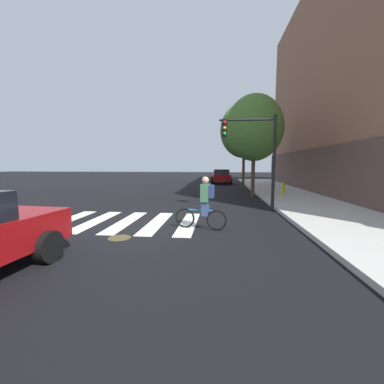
{
  "coord_description": "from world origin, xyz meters",
  "views": [
    {
      "loc": [
        2.91,
        -8.42,
        2.06
      ],
      "look_at": [
        1.97,
        0.4,
        1.07
      ],
      "focal_mm": 23.05,
      "sensor_mm": 36.0,
      "label": 1
    }
  ],
  "objects_px": {
    "sedan_mid": "(221,176)",
    "traffic_light_near": "(255,146)",
    "manhole_cover": "(119,238)",
    "street_tree_mid": "(244,130)",
    "street_tree_near": "(254,128)",
    "cyclist": "(204,203)",
    "fire_hydrant": "(283,188)"
  },
  "relations": [
    {
      "from": "sedan_mid",
      "to": "cyclist",
      "type": "xyz_separation_m",
      "value": [
        -0.71,
        -19.64,
        0.04
      ]
    },
    {
      "from": "sedan_mid",
      "to": "traffic_light_near",
      "type": "relative_size",
      "value": 1.09
    },
    {
      "from": "traffic_light_near",
      "to": "street_tree_near",
      "type": "height_order",
      "value": "street_tree_near"
    },
    {
      "from": "street_tree_mid",
      "to": "traffic_light_near",
      "type": "bearing_deg",
      "value": -93.22
    },
    {
      "from": "traffic_light_near",
      "to": "street_tree_mid",
      "type": "xyz_separation_m",
      "value": [
        0.63,
        11.22,
        2.18
      ]
    },
    {
      "from": "manhole_cover",
      "to": "cyclist",
      "type": "xyz_separation_m",
      "value": [
        2.33,
        1.18,
        0.84
      ]
    },
    {
      "from": "traffic_light_near",
      "to": "street_tree_near",
      "type": "bearing_deg",
      "value": 82.79
    },
    {
      "from": "sedan_mid",
      "to": "fire_hydrant",
      "type": "xyz_separation_m",
      "value": [
        3.86,
        -11.01,
        -0.27
      ]
    },
    {
      "from": "traffic_light_near",
      "to": "manhole_cover",
      "type": "bearing_deg",
      "value": -133.14
    },
    {
      "from": "fire_hydrant",
      "to": "manhole_cover",
      "type": "bearing_deg",
      "value": -125.12
    },
    {
      "from": "sedan_mid",
      "to": "cyclist",
      "type": "height_order",
      "value": "cyclist"
    },
    {
      "from": "cyclist",
      "to": "traffic_light_near",
      "type": "xyz_separation_m",
      "value": [
        2.01,
        3.45,
        2.02
      ]
    },
    {
      "from": "sedan_mid",
      "to": "traffic_light_near",
      "type": "height_order",
      "value": "traffic_light_near"
    },
    {
      "from": "manhole_cover",
      "to": "cyclist",
      "type": "bearing_deg",
      "value": 26.92
    },
    {
      "from": "manhole_cover",
      "to": "traffic_light_near",
      "type": "xyz_separation_m",
      "value": [
        4.34,
        4.63,
        2.86
      ]
    },
    {
      "from": "traffic_light_near",
      "to": "sedan_mid",
      "type": "bearing_deg",
      "value": 94.58
    },
    {
      "from": "cyclist",
      "to": "street_tree_mid",
      "type": "bearing_deg",
      "value": 79.79
    },
    {
      "from": "cyclist",
      "to": "fire_hydrant",
      "type": "xyz_separation_m",
      "value": [
        4.57,
        8.64,
        -0.31
      ]
    },
    {
      "from": "sedan_mid",
      "to": "street_tree_near",
      "type": "relative_size",
      "value": 0.71
    },
    {
      "from": "fire_hydrant",
      "to": "sedan_mid",
      "type": "bearing_deg",
      "value": 109.33
    },
    {
      "from": "manhole_cover",
      "to": "traffic_light_near",
      "type": "distance_m",
      "value": 6.96
    },
    {
      "from": "traffic_light_near",
      "to": "fire_hydrant",
      "type": "relative_size",
      "value": 5.38
    },
    {
      "from": "sedan_mid",
      "to": "fire_hydrant",
      "type": "height_order",
      "value": "sedan_mid"
    },
    {
      "from": "manhole_cover",
      "to": "fire_hydrant",
      "type": "relative_size",
      "value": 0.82
    },
    {
      "from": "manhole_cover",
      "to": "sedan_mid",
      "type": "bearing_deg",
      "value": 81.68
    },
    {
      "from": "cyclist",
      "to": "traffic_light_near",
      "type": "height_order",
      "value": "traffic_light_near"
    },
    {
      "from": "fire_hydrant",
      "to": "street_tree_near",
      "type": "distance_m",
      "value": 4.29
    },
    {
      "from": "manhole_cover",
      "to": "street_tree_near",
      "type": "distance_m",
      "value": 11.87
    },
    {
      "from": "fire_hydrant",
      "to": "street_tree_mid",
      "type": "xyz_separation_m",
      "value": [
        -1.93,
        6.03,
        4.51
      ]
    },
    {
      "from": "street_tree_near",
      "to": "cyclist",
      "type": "bearing_deg",
      "value": -107.14
    },
    {
      "from": "traffic_light_near",
      "to": "fire_hydrant",
      "type": "height_order",
      "value": "traffic_light_near"
    },
    {
      "from": "sedan_mid",
      "to": "street_tree_near",
      "type": "bearing_deg",
      "value": -79.92
    }
  ]
}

